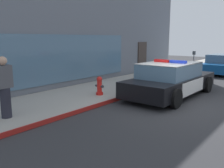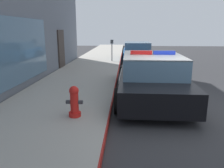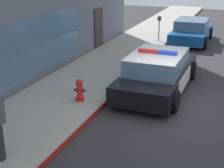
# 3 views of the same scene
# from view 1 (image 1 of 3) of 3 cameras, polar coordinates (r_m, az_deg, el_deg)

# --- Properties ---
(ground) EXTENTS (48.00, 48.00, 0.00)m
(ground) POSITION_cam_1_polar(r_m,az_deg,el_deg) (8.89, 13.62, -4.90)
(ground) COLOR #303033
(sidewalk) EXTENTS (48.00, 3.05, 0.15)m
(sidewalk) POSITION_cam_1_polar(r_m,az_deg,el_deg) (10.70, -3.08, -1.58)
(sidewalk) COLOR #A39E93
(sidewalk) RESTS_ON ground
(curb_red_paint) EXTENTS (28.80, 0.04, 0.14)m
(curb_red_paint) POSITION_cam_1_polar(r_m,az_deg,el_deg) (9.77, 3.70, -2.77)
(curb_red_paint) COLOR maroon
(curb_red_paint) RESTS_ON ground
(storefront_building) EXTENTS (19.98, 9.12, 8.80)m
(storefront_building) POSITION_cam_1_polar(r_m,az_deg,el_deg) (15.37, -21.20, 17.66)
(storefront_building) COLOR slate
(storefront_building) RESTS_ON ground
(police_cruiser) EXTENTS (4.99, 2.17, 1.49)m
(police_cruiser) POSITION_cam_1_polar(r_m,az_deg,el_deg) (10.24, 13.59, 1.03)
(police_cruiser) COLOR black
(police_cruiser) RESTS_ON ground
(fire_hydrant) EXTENTS (0.34, 0.39, 0.73)m
(fire_hydrant) POSITION_cam_1_polar(r_m,az_deg,el_deg) (9.54, -2.93, -0.46)
(fire_hydrant) COLOR red
(fire_hydrant) RESTS_ON sidewalk
(car_down_street) EXTENTS (4.22, 2.05, 1.29)m
(car_down_street) POSITION_cam_1_polar(r_m,az_deg,el_deg) (17.87, 24.48, 4.22)
(car_down_street) COLOR #144C8C
(car_down_street) RESTS_ON ground
(pedestrian_on_sidewalk) EXTENTS (0.41, 0.28, 1.71)m
(pedestrian_on_sidewalk) POSITION_cam_1_polar(r_m,az_deg,el_deg) (7.30, -23.85, -0.72)
(pedestrian_on_sidewalk) COLOR #23232D
(pedestrian_on_sidewalk) RESTS_ON sidewalk
(parking_meter) EXTENTS (0.12, 0.18, 1.34)m
(parking_meter) POSITION_cam_1_polar(r_m,az_deg,el_deg) (17.45, 18.60, 5.96)
(parking_meter) COLOR slate
(parking_meter) RESTS_ON sidewalk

